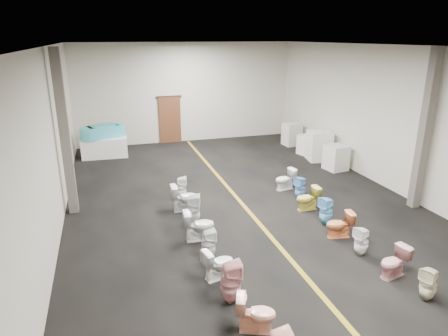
{
  "coord_description": "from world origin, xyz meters",
  "views": [
    {
      "loc": [
        -3.69,
        -10.19,
        4.75
      ],
      "look_at": [
        -0.29,
        1.0,
        0.87
      ],
      "focal_mm": 32.0,
      "sensor_mm": 36.0,
      "label": 1
    }
  ],
  "objects_px": {
    "display_table": "(105,147)",
    "toilet_left_9": "(181,188)",
    "toilet_left_3": "(231,282)",
    "toilet_right_2": "(428,284)",
    "toilet_left_5": "(208,244)",
    "appliance_crate_d": "(292,134)",
    "appliance_crate_c": "(309,145)",
    "toilet_right_3": "(394,262)",
    "appliance_crate_a": "(336,158)",
    "toilet_left_4": "(218,263)",
    "toilet_right_7": "(308,198)",
    "toilet_right_8": "(300,188)",
    "bathtub": "(103,131)",
    "toilet_left_6": "(199,225)",
    "toilet_right_6": "(326,211)",
    "toilet_left_2": "(256,313)",
    "toilet_right_5": "(339,225)",
    "toilet_right_9": "(285,179)",
    "toilet_left_8": "(184,197)",
    "toilet_right_4": "(361,241)",
    "appliance_crate_b": "(319,146)"
  },
  "relations": [
    {
      "from": "display_table",
      "to": "toilet_left_9",
      "type": "xyz_separation_m",
      "value": [
        2.14,
        -5.36,
        -0.05
      ]
    },
    {
      "from": "toilet_left_3",
      "to": "toilet_right_2",
      "type": "relative_size",
      "value": 1.24
    },
    {
      "from": "toilet_right_2",
      "to": "toilet_left_3",
      "type": "bearing_deg",
      "value": -127.23
    },
    {
      "from": "toilet_left_5",
      "to": "appliance_crate_d",
      "type": "bearing_deg",
      "value": -33.93
    },
    {
      "from": "appliance_crate_c",
      "to": "toilet_right_3",
      "type": "relative_size",
      "value": 1.25
    },
    {
      "from": "appliance_crate_a",
      "to": "toilet_left_4",
      "type": "bearing_deg",
      "value": -138.17
    },
    {
      "from": "toilet_left_9",
      "to": "toilet_right_7",
      "type": "bearing_deg",
      "value": -104.75
    },
    {
      "from": "appliance_crate_c",
      "to": "toilet_right_8",
      "type": "bearing_deg",
      "value": -121.14
    },
    {
      "from": "bathtub",
      "to": "toilet_right_2",
      "type": "distance_m",
      "value": 12.88
    },
    {
      "from": "toilet_left_6",
      "to": "toilet_right_6",
      "type": "bearing_deg",
      "value": -87.97
    },
    {
      "from": "toilet_left_5",
      "to": "toilet_left_2",
      "type": "bearing_deg",
      "value": -173.88
    },
    {
      "from": "toilet_right_5",
      "to": "toilet_right_6",
      "type": "bearing_deg",
      "value": -175.91
    },
    {
      "from": "bathtub",
      "to": "toilet_left_2",
      "type": "relative_size",
      "value": 2.64
    },
    {
      "from": "appliance_crate_c",
      "to": "toilet_left_3",
      "type": "bearing_deg",
      "value": -126.14
    },
    {
      "from": "toilet_left_5",
      "to": "toilet_right_7",
      "type": "bearing_deg",
      "value": -60.73
    },
    {
      "from": "toilet_right_2",
      "to": "toilet_right_8",
      "type": "relative_size",
      "value": 0.94
    },
    {
      "from": "toilet_left_3",
      "to": "toilet_right_5",
      "type": "bearing_deg",
      "value": -58.82
    },
    {
      "from": "appliance_crate_a",
      "to": "toilet_right_9",
      "type": "relative_size",
      "value": 1.35
    },
    {
      "from": "toilet_right_9",
      "to": "toilet_left_2",
      "type": "bearing_deg",
      "value": -38.46
    },
    {
      "from": "appliance_crate_c",
      "to": "toilet_left_8",
      "type": "xyz_separation_m",
      "value": [
        -6.12,
        -4.06,
        -0.02
      ]
    },
    {
      "from": "appliance_crate_c",
      "to": "appliance_crate_a",
      "type": "bearing_deg",
      "value": -90.0
    },
    {
      "from": "toilet_left_8",
      "to": "toilet_right_9",
      "type": "relative_size",
      "value": 1.13
    },
    {
      "from": "appliance_crate_d",
      "to": "toilet_right_6",
      "type": "distance_m",
      "value": 8.1
    },
    {
      "from": "appliance_crate_c",
      "to": "toilet_left_2",
      "type": "relative_size",
      "value": 1.22
    },
    {
      "from": "toilet_right_8",
      "to": "toilet_right_9",
      "type": "xyz_separation_m",
      "value": [
        -0.09,
        0.88,
        -0.02
      ]
    },
    {
      "from": "bathtub",
      "to": "toilet_right_6",
      "type": "height_order",
      "value": "bathtub"
    },
    {
      "from": "toilet_right_6",
      "to": "toilet_right_7",
      "type": "xyz_separation_m",
      "value": [
        -0.02,
        0.98,
        -0.04
      ]
    },
    {
      "from": "bathtub",
      "to": "toilet_right_6",
      "type": "xyz_separation_m",
      "value": [
        5.46,
        -8.18,
        -0.69
      ]
    },
    {
      "from": "toilet_left_6",
      "to": "toilet_right_4",
      "type": "xyz_separation_m",
      "value": [
        3.35,
        -1.77,
        -0.04
      ]
    },
    {
      "from": "appliance_crate_b",
      "to": "toilet_left_2",
      "type": "xyz_separation_m",
      "value": [
        -5.96,
        -8.42,
        -0.25
      ]
    },
    {
      "from": "display_table",
      "to": "toilet_right_8",
      "type": "xyz_separation_m",
      "value": [
        5.6,
        -6.44,
        -0.04
      ]
    },
    {
      "from": "appliance_crate_b",
      "to": "toilet_right_6",
      "type": "height_order",
      "value": "appliance_crate_b"
    },
    {
      "from": "appliance_crate_a",
      "to": "toilet_right_9",
      "type": "distance_m",
      "value": 2.98
    },
    {
      "from": "toilet_left_2",
      "to": "toilet_left_9",
      "type": "height_order",
      "value": "toilet_left_9"
    },
    {
      "from": "toilet_left_3",
      "to": "toilet_right_7",
      "type": "height_order",
      "value": "toilet_left_3"
    },
    {
      "from": "toilet_right_5",
      "to": "appliance_crate_c",
      "type": "bearing_deg",
      "value": 166.45
    },
    {
      "from": "appliance_crate_a",
      "to": "toilet_left_2",
      "type": "height_order",
      "value": "appliance_crate_a"
    },
    {
      "from": "toilet_right_6",
      "to": "toilet_right_8",
      "type": "relative_size",
      "value": 1.05
    },
    {
      "from": "toilet_left_4",
      "to": "toilet_left_6",
      "type": "xyz_separation_m",
      "value": [
        -0.0,
        1.71,
        0.05
      ]
    },
    {
      "from": "toilet_left_2",
      "to": "appliance_crate_a",
      "type": "bearing_deg",
      "value": -17.82
    },
    {
      "from": "toilet_left_4",
      "to": "bathtub",
      "type": "bearing_deg",
      "value": 0.11
    },
    {
      "from": "appliance_crate_a",
      "to": "toilet_right_5",
      "type": "relative_size",
      "value": 1.37
    },
    {
      "from": "appliance_crate_d",
      "to": "appliance_crate_c",
      "type": "bearing_deg",
      "value": -90.0
    },
    {
      "from": "appliance_crate_a",
      "to": "toilet_right_9",
      "type": "xyz_separation_m",
      "value": [
        -2.68,
        -1.31,
        -0.12
      ]
    },
    {
      "from": "toilet_left_9",
      "to": "toilet_right_3",
      "type": "height_order",
      "value": "toilet_left_9"
    },
    {
      "from": "toilet_left_5",
      "to": "toilet_right_3",
      "type": "distance_m",
      "value": 3.91
    },
    {
      "from": "appliance_crate_a",
      "to": "toilet_right_7",
      "type": "height_order",
      "value": "appliance_crate_a"
    },
    {
      "from": "toilet_left_8",
      "to": "toilet_right_8",
      "type": "bearing_deg",
      "value": -90.63
    },
    {
      "from": "appliance_crate_b",
      "to": "toilet_right_5",
      "type": "xyz_separation_m",
      "value": [
        -2.79,
        -5.93,
        -0.25
      ]
    },
    {
      "from": "toilet_right_3",
      "to": "toilet_left_6",
      "type": "bearing_deg",
      "value": -140.08
    }
  ]
}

